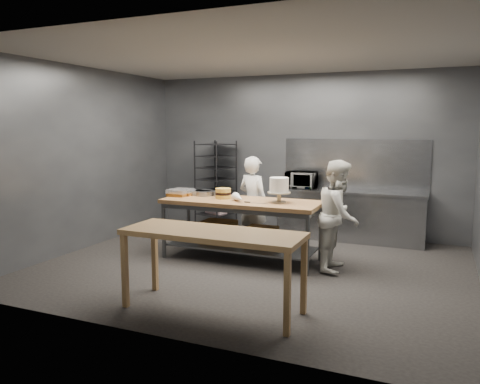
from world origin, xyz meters
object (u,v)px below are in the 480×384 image
(layer_cake, at_px, (223,193))
(work_table, at_px, (239,222))
(near_counter, at_px, (212,239))
(frosted_cake_stand, at_px, (279,187))
(chef_right, at_px, (339,215))
(microwave, at_px, (301,180))
(speed_rack, at_px, (216,186))
(chef_behind, at_px, (253,203))

(layer_cake, bearing_deg, work_table, -3.32)
(near_counter, xyz_separation_m, frosted_cake_stand, (0.10, 1.98, 0.34))
(chef_right, relative_size, microwave, 2.89)
(speed_rack, height_order, frosted_cake_stand, speed_rack)
(work_table, height_order, chef_right, chef_right)
(work_table, distance_m, speed_rack, 2.22)
(work_table, xyz_separation_m, frosted_cake_stand, (0.64, -0.02, 0.58))
(work_table, xyz_separation_m, chef_right, (1.51, 0.04, 0.21))
(frosted_cake_stand, distance_m, layer_cake, 0.93)
(chef_right, bearing_deg, near_counter, 153.83)
(near_counter, height_order, frosted_cake_stand, frosted_cake_stand)
(near_counter, height_order, chef_behind, chef_behind)
(near_counter, distance_m, chef_right, 2.27)
(speed_rack, bearing_deg, microwave, 2.67)
(work_table, xyz_separation_m, layer_cake, (-0.28, 0.02, 0.43))
(chef_behind, height_order, frosted_cake_stand, chef_behind)
(frosted_cake_stand, bearing_deg, speed_rack, 136.49)
(chef_right, distance_m, microwave, 2.13)
(chef_behind, bearing_deg, near_counter, 119.82)
(microwave, relative_size, layer_cake, 2.27)
(work_table, distance_m, chef_right, 1.52)
(chef_behind, xyz_separation_m, chef_right, (1.54, -0.61, 0.01))
(chef_right, bearing_deg, work_table, 90.76)
(speed_rack, bearing_deg, near_counter, -64.49)
(layer_cake, bearing_deg, speed_rack, 119.23)
(speed_rack, bearing_deg, layer_cake, -60.77)
(chef_right, height_order, microwave, chef_right)
(chef_right, bearing_deg, microwave, 29.24)
(near_counter, bearing_deg, frosted_cake_stand, 87.08)
(chef_right, relative_size, layer_cake, 6.56)
(chef_right, xyz_separation_m, microwave, (-1.06, 1.83, 0.27))
(speed_rack, height_order, layer_cake, speed_rack)
(speed_rack, relative_size, layer_cake, 7.32)
(frosted_cake_stand, bearing_deg, chef_behind, 134.63)
(speed_rack, height_order, microwave, speed_rack)
(speed_rack, distance_m, frosted_cake_stand, 2.66)
(chef_right, distance_m, layer_cake, 1.80)
(near_counter, bearing_deg, layer_cake, 112.05)
(near_counter, distance_m, speed_rack, 4.21)
(speed_rack, height_order, chef_behind, speed_rack)
(near_counter, xyz_separation_m, microwave, (-0.10, 3.88, 0.24))
(work_table, relative_size, frosted_cake_stand, 6.50)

